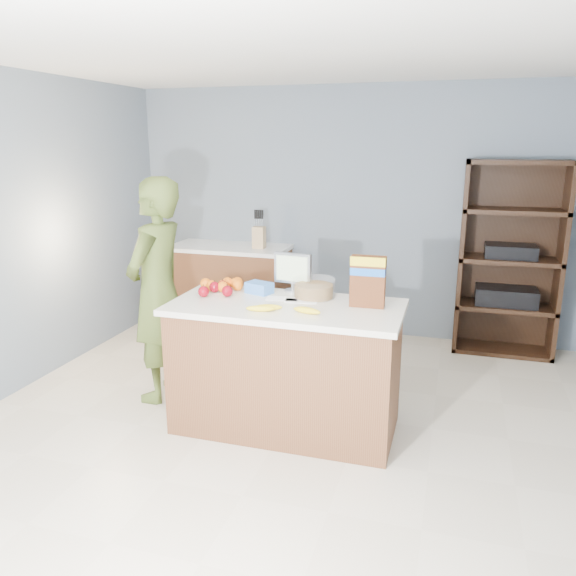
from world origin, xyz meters
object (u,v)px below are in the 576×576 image
(counter_peninsula, at_px, (286,371))
(shelving_unit, at_px, (509,262))
(cereal_box, at_px, (368,278))
(tv, at_px, (293,270))
(person, at_px, (158,291))

(counter_peninsula, relative_size, shelving_unit, 0.87)
(shelving_unit, distance_m, cereal_box, 2.21)
(shelving_unit, bearing_deg, cereal_box, -117.65)
(tv, relative_size, cereal_box, 0.83)
(counter_peninsula, bearing_deg, cereal_box, 10.80)
(tv, bearing_deg, cereal_box, -21.92)
(counter_peninsula, relative_size, person, 0.91)
(counter_peninsula, height_order, person, person)
(tv, height_order, cereal_box, cereal_box)
(person, bearing_deg, counter_peninsula, 81.51)
(shelving_unit, relative_size, cereal_box, 5.29)
(tv, bearing_deg, person, -172.87)
(counter_peninsula, distance_m, cereal_box, 0.87)
(tv, bearing_deg, counter_peninsula, -81.48)
(cereal_box, bearing_deg, shelving_unit, 62.35)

